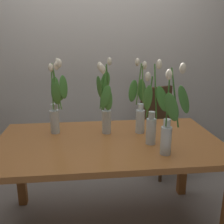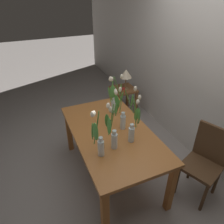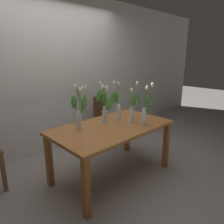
{
  "view_description": "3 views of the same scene",
  "coord_description": "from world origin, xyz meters",
  "px_view_note": "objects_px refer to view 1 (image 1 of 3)",
  "views": [
    {
      "loc": [
        -0.16,
        -1.7,
        1.44
      ],
      "look_at": [
        0.02,
        -0.06,
        0.97
      ],
      "focal_mm": 41.16,
      "sensor_mm": 36.0,
      "label": 1
    },
    {
      "loc": [
        1.88,
        -0.81,
        2.27
      ],
      "look_at": [
        -0.04,
        0.02,
        0.99
      ],
      "focal_mm": 33.59,
      "sensor_mm": 36.0,
      "label": 2
    },
    {
      "loc": [
        -1.78,
        -1.85,
        1.65
      ],
      "look_at": [
        0.07,
        0.07,
        0.9
      ],
      "focal_mm": 32.79,
      "sensor_mm": 36.0,
      "label": 3
    }
  ],
  "objects_px": {
    "tulip_vase_1": "(105,104)",
    "tulip_vase_0": "(169,126)",
    "tulip_vase_4": "(152,119)",
    "tulip_vase_2": "(56,103)",
    "tulip_vase_3": "(140,109)",
    "dining_chair": "(161,125)",
    "dining_table": "(109,152)"
  },
  "relations": [
    {
      "from": "tulip_vase_4",
      "to": "tulip_vase_1",
      "type": "bearing_deg",
      "value": 139.65
    },
    {
      "from": "tulip_vase_2",
      "to": "tulip_vase_3",
      "type": "xyz_separation_m",
      "value": [
        0.63,
        -0.04,
        -0.06
      ]
    },
    {
      "from": "tulip_vase_1",
      "to": "tulip_vase_3",
      "type": "bearing_deg",
      "value": 3.7
    },
    {
      "from": "tulip_vase_0",
      "to": "tulip_vase_1",
      "type": "relative_size",
      "value": 1.02
    },
    {
      "from": "dining_table",
      "to": "tulip_vase_2",
      "type": "bearing_deg",
      "value": 152.8
    },
    {
      "from": "tulip_vase_0",
      "to": "tulip_vase_2",
      "type": "xyz_separation_m",
      "value": [
        -0.71,
        0.48,
        0.05
      ]
    },
    {
      "from": "tulip_vase_2",
      "to": "tulip_vase_1",
      "type": "bearing_deg",
      "value": -8.52
    },
    {
      "from": "tulip_vase_1",
      "to": "tulip_vase_4",
      "type": "relative_size",
      "value": 0.97
    },
    {
      "from": "tulip_vase_1",
      "to": "tulip_vase_0",
      "type": "bearing_deg",
      "value": -50.28
    },
    {
      "from": "tulip_vase_3",
      "to": "tulip_vase_4",
      "type": "distance_m",
      "value": 0.27
    },
    {
      "from": "tulip_vase_4",
      "to": "tulip_vase_0",
      "type": "bearing_deg",
      "value": -71.18
    },
    {
      "from": "tulip_vase_1",
      "to": "tulip_vase_4",
      "type": "xyz_separation_m",
      "value": [
        0.29,
        -0.25,
        -0.05
      ]
    },
    {
      "from": "dining_table",
      "to": "tulip_vase_2",
      "type": "xyz_separation_m",
      "value": [
        -0.37,
        0.19,
        0.33
      ]
    },
    {
      "from": "dining_table",
      "to": "tulip_vase_1",
      "type": "bearing_deg",
      "value": 93.89
    },
    {
      "from": "tulip_vase_1",
      "to": "tulip_vase_4",
      "type": "distance_m",
      "value": 0.39
    },
    {
      "from": "tulip_vase_0",
      "to": "tulip_vase_4",
      "type": "distance_m",
      "value": 0.19
    },
    {
      "from": "tulip_vase_2",
      "to": "dining_chair",
      "type": "xyz_separation_m",
      "value": [
        1.04,
        0.71,
        -0.46
      ]
    },
    {
      "from": "dining_table",
      "to": "dining_chair",
      "type": "bearing_deg",
      "value": 53.49
    },
    {
      "from": "dining_table",
      "to": "tulip_vase_1",
      "type": "distance_m",
      "value": 0.35
    },
    {
      "from": "tulip_vase_2",
      "to": "tulip_vase_3",
      "type": "relative_size",
      "value": 1.01
    },
    {
      "from": "dining_table",
      "to": "dining_chair",
      "type": "distance_m",
      "value": 1.13
    },
    {
      "from": "tulip_vase_0",
      "to": "dining_chair",
      "type": "distance_m",
      "value": 1.3
    },
    {
      "from": "tulip_vase_0",
      "to": "tulip_vase_1",
      "type": "xyz_separation_m",
      "value": [
        -0.35,
        0.42,
        0.04
      ]
    },
    {
      "from": "tulip_vase_1",
      "to": "tulip_vase_2",
      "type": "height_order",
      "value": "tulip_vase_2"
    },
    {
      "from": "tulip_vase_1",
      "to": "tulip_vase_4",
      "type": "bearing_deg",
      "value": -40.35
    },
    {
      "from": "dining_table",
      "to": "tulip_vase_0",
      "type": "distance_m",
      "value": 0.53
    },
    {
      "from": "dining_table",
      "to": "tulip_vase_3",
      "type": "distance_m",
      "value": 0.41
    },
    {
      "from": "tulip_vase_2",
      "to": "tulip_vase_0",
      "type": "bearing_deg",
      "value": -33.79
    },
    {
      "from": "tulip_vase_1",
      "to": "dining_chair",
      "type": "relative_size",
      "value": 0.61
    },
    {
      "from": "tulip_vase_2",
      "to": "tulip_vase_3",
      "type": "bearing_deg",
      "value": -3.4
    },
    {
      "from": "dining_chair",
      "to": "tulip_vase_1",
      "type": "bearing_deg",
      "value": -131.46
    },
    {
      "from": "tulip_vase_0",
      "to": "dining_chair",
      "type": "height_order",
      "value": "tulip_vase_0"
    }
  ]
}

